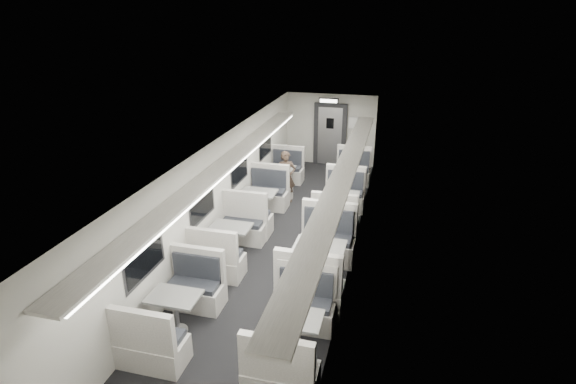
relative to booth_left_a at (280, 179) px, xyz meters
The scene contains 19 objects.
room 3.46m from the booth_left_a, 72.66° to the right, with size 3.24×12.24×2.64m.
booth_left_a is the anchor object (origin of this frame).
booth_left_b 2.06m from the booth_left_a, 90.00° to the right, with size 1.08×2.18×1.17m.
booth_left_c 3.97m from the booth_left_a, 90.00° to the right, with size 1.03×2.10×1.12m.
booth_left_d 6.48m from the booth_left_a, 90.00° to the right, with size 1.00×2.02×1.08m.
booth_right_a 2.02m from the booth_left_a, ahead, with size 1.05×2.13×1.14m.
booth_right_b 2.60m from the booth_left_a, 39.63° to the right, with size 1.07×2.17×1.16m.
booth_right_c 4.89m from the booth_left_a, 65.84° to the right, with size 1.16×2.36×1.26m.
booth_right_d 6.83m from the booth_left_a, 72.98° to the right, with size 1.02×2.07×1.10m.
passenger 0.91m from the booth_left_a, 63.38° to the right, with size 0.52×0.34×1.44m, color black.
window_a 1.11m from the booth_left_a, 158.05° to the left, with size 0.02×1.18×0.84m, color black.
window_b 2.28m from the booth_left_a, 103.69° to the right, with size 0.02×1.18×0.84m, color black.
window_c 4.34m from the booth_left_a, 96.62° to the right, with size 0.02×1.18×0.84m, color black.
window_d 6.50m from the booth_left_a, 94.36° to the right, with size 0.02×1.18×0.84m, color black.
luggage_rack_left 3.84m from the booth_left_a, 93.99° to the right, with size 0.46×10.40×0.09m.
luggage_rack_right 4.44m from the booth_left_a, 57.36° to the right, with size 0.46×10.40×0.09m.
vestibule_door 2.98m from the booth_left_a, 69.87° to the left, with size 1.10×0.13×2.10m.
exit_sign 3.11m from the booth_left_a, 65.95° to the left, with size 0.62×0.12×0.16m.
wall_notice 3.42m from the booth_left_a, 57.21° to the left, with size 0.32×0.02×0.40m, color silver.
Camera 1 is at (2.27, -8.66, 4.96)m, focal length 28.00 mm.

